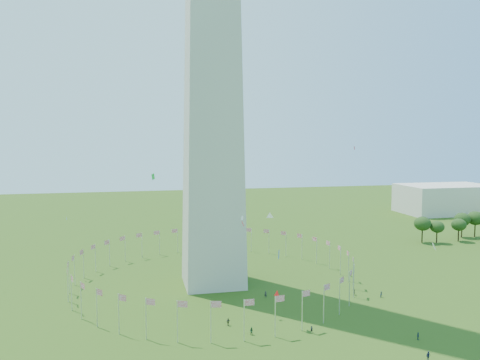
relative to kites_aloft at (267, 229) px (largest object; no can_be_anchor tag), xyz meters
name	(u,v)px	position (x,y,z in m)	size (l,w,h in m)	color
flag_ring	(213,268)	(-7.97, 28.82, -16.98)	(80.24, 80.24, 9.00)	silver
gov_building_east_a	(445,199)	(142.03, 128.82, -13.48)	(50.00, 30.00, 16.00)	beige
crowd	(342,356)	(8.58, -23.35, -20.61)	(105.37, 67.29, 1.98)	#391A4E
kites_aloft	(267,229)	(0.00, 0.00, 0.00)	(120.60, 80.01, 41.85)	white
tree_line_east	(470,228)	(107.00, 64.42, -16.42)	(53.72, 15.94, 10.95)	#264918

